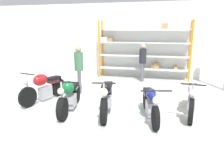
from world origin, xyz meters
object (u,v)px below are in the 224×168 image
motorcycle_black (107,97)px  motorcycle_silver (192,98)px  motorcycle_blue (151,102)px  shelving_rack (143,50)px  motorcycle_red (44,86)px  motorcycle_green (70,96)px  person_browsing (79,65)px  person_near_rack (143,59)px

motorcycle_black → motorcycle_silver: bearing=92.0°
motorcycle_silver → motorcycle_black: bearing=-71.8°
motorcycle_black → motorcycle_blue: motorcycle_black is taller
shelving_rack → motorcycle_red: (-2.77, -4.42, -0.88)m
motorcycle_green → person_browsing: 1.96m
motorcycle_silver → person_near_rack: 4.20m
motorcycle_blue → person_browsing: person_browsing is taller
motorcycle_silver → shelving_rack: bearing=-151.2°
motorcycle_green → motorcycle_silver: (3.44, 0.57, 0.02)m
motorcycle_black → shelving_rack: bearing=164.3°
motorcycle_blue → person_near_rack: 4.44m
motorcycle_black → motorcycle_blue: 1.25m
person_browsing → motorcycle_silver: bearing=137.3°
motorcycle_black → person_browsing: size_ratio=1.21×
motorcycle_blue → motorcycle_green: bearing=-105.2°
motorcycle_blue → person_browsing: 3.40m
motorcycle_red → motorcycle_blue: (3.54, -0.60, -0.05)m
person_browsing → shelving_rack: bearing=-147.4°
shelving_rack → motorcycle_blue: size_ratio=2.20×
motorcycle_blue → person_browsing: bearing=-137.9°
motorcycle_blue → person_browsing: size_ratio=1.13×
motorcycle_green → motorcycle_blue: motorcycle_green is taller
motorcycle_red → motorcycle_black: bearing=92.4°
motorcycle_silver → motorcycle_green: bearing=-74.7°
motorcycle_red → person_browsing: bearing=163.7°
person_browsing → person_near_rack: person_browsing is taller
motorcycle_green → motorcycle_blue: size_ratio=1.04×
shelving_rack → motorcycle_black: 5.02m
shelving_rack → motorcycle_red: bearing=-122.1°
motorcycle_red → person_browsing: 1.55m
motorcycle_red → motorcycle_silver: bearing=104.8°
shelving_rack → motorcycle_red: shelving_rack is taller
motorcycle_red → person_browsing: size_ratio=1.11×
shelving_rack → person_near_rack: shelving_rack is taller
shelving_rack → person_near_rack: (0.05, -0.66, -0.38)m
motorcycle_silver → person_near_rack: size_ratio=1.20×
motorcycle_silver → person_browsing: 4.12m
motorcycle_black → motorcycle_blue: bearing=75.5°
motorcycle_red → person_browsing: person_browsing is taller
motorcycle_red → motorcycle_green: motorcycle_red is taller
motorcycle_green → person_browsing: person_browsing is taller
motorcycle_red → motorcycle_green: 1.32m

